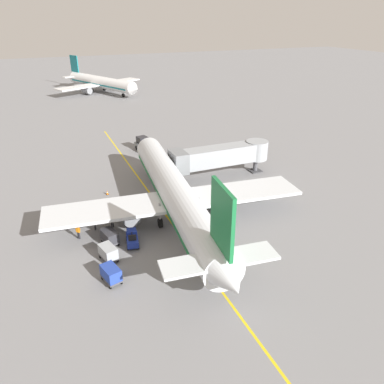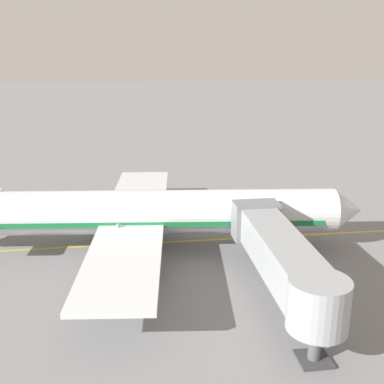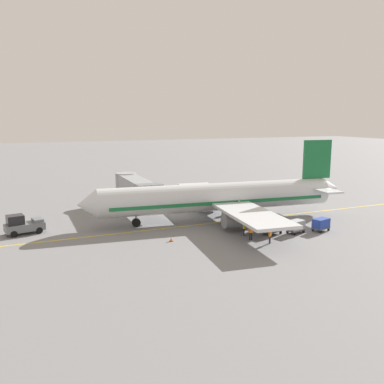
{
  "view_description": "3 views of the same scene",
  "coord_description": "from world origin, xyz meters",
  "px_view_note": "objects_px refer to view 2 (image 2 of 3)",
  "views": [
    {
      "loc": [
        -12.44,
        -36.66,
        22.21
      ],
      "look_at": [
        3.59,
        1.21,
        2.36
      ],
      "focal_mm": 34.55,
      "sensor_mm": 36.0,
      "label": 1
    },
    {
      "loc": [
        38.71,
        -0.79,
        16.59
      ],
      "look_at": [
        -1.6,
        4.62,
        4.07
      ],
      "focal_mm": 44.31,
      "sensor_mm": 36.0,
      "label": 2
    },
    {
      "loc": [
        -47.13,
        24.68,
        13.72
      ],
      "look_at": [
        1.74,
        3.85,
        4.05
      ],
      "focal_mm": 38.19,
      "sensor_mm": 36.0,
      "label": 3
    }
  ],
  "objects_px": {
    "baggage_tug_lead": "(103,217)",
    "baggage_cart_second_in_train": "(86,206)",
    "parked_airliner": "(142,213)",
    "ground_crew_loader": "(148,203)",
    "ground_crew_wing_walker": "(136,197)",
    "baggage_cart_third_in_train": "(52,206)",
    "safety_cone_nose_left": "(234,215)",
    "ground_crew_marshaller": "(147,209)",
    "jet_bridge": "(282,257)",
    "baggage_cart_front": "(113,207)"
  },
  "relations": [
    {
      "from": "baggage_cart_third_in_train",
      "to": "safety_cone_nose_left",
      "type": "relative_size",
      "value": 5.05
    },
    {
      "from": "parked_airliner",
      "to": "safety_cone_nose_left",
      "type": "bearing_deg",
      "value": 124.19
    },
    {
      "from": "parked_airliner",
      "to": "ground_crew_loader",
      "type": "xyz_separation_m",
      "value": [
        -9.49,
        0.93,
        -2.23
      ]
    },
    {
      "from": "baggage_cart_second_in_train",
      "to": "baggage_tug_lead",
      "type": "bearing_deg",
      "value": 32.05
    },
    {
      "from": "jet_bridge",
      "to": "baggage_cart_third_in_train",
      "type": "xyz_separation_m",
      "value": [
        -20.14,
        -17.73,
        -2.51
      ]
    },
    {
      "from": "baggage_cart_front",
      "to": "baggage_cart_third_in_train",
      "type": "xyz_separation_m",
      "value": [
        -1.15,
        -6.25,
        0.0
      ]
    },
    {
      "from": "jet_bridge",
      "to": "safety_cone_nose_left",
      "type": "distance_m",
      "value": 17.19
    },
    {
      "from": "baggage_cart_second_in_train",
      "to": "ground_crew_loader",
      "type": "xyz_separation_m",
      "value": [
        -0.25,
        6.41,
        0.0
      ]
    },
    {
      "from": "safety_cone_nose_left",
      "to": "baggage_tug_lead",
      "type": "bearing_deg",
      "value": -89.64
    },
    {
      "from": "ground_crew_marshaller",
      "to": "baggage_tug_lead",
      "type": "bearing_deg",
      "value": -74.11
    },
    {
      "from": "baggage_cart_second_in_train",
      "to": "safety_cone_nose_left",
      "type": "height_order",
      "value": "baggage_cart_second_in_train"
    },
    {
      "from": "baggage_tug_lead",
      "to": "ground_crew_wing_walker",
      "type": "height_order",
      "value": "ground_crew_wing_walker"
    },
    {
      "from": "parked_airliner",
      "to": "ground_crew_loader",
      "type": "height_order",
      "value": "parked_airliner"
    },
    {
      "from": "baggage_tug_lead",
      "to": "baggage_cart_front",
      "type": "xyz_separation_m",
      "value": [
        -2.19,
        0.99,
        0.24
      ]
    },
    {
      "from": "ground_crew_marshaller",
      "to": "jet_bridge",
      "type": "bearing_deg",
      "value": 24.2
    },
    {
      "from": "baggage_tug_lead",
      "to": "ground_crew_wing_walker",
      "type": "xyz_separation_m",
      "value": [
        -5.14,
        3.35,
        0.24
      ]
    },
    {
      "from": "parked_airliner",
      "to": "baggage_tug_lead",
      "type": "relative_size",
      "value": 13.93
    },
    {
      "from": "ground_crew_marshaller",
      "to": "parked_airliner",
      "type": "bearing_deg",
      "value": -5.28
    },
    {
      "from": "baggage_cart_front",
      "to": "safety_cone_nose_left",
      "type": "bearing_deg",
      "value": 80.16
    },
    {
      "from": "baggage_cart_second_in_train",
      "to": "ground_crew_marshaller",
      "type": "height_order",
      "value": "ground_crew_marshaller"
    },
    {
      "from": "baggage_cart_third_in_train",
      "to": "parked_airliner",
      "type": "bearing_deg",
      "value": 42.69
    },
    {
      "from": "baggage_tug_lead",
      "to": "baggage_cart_second_in_train",
      "type": "distance_m",
      "value": 3.44
    },
    {
      "from": "ground_crew_wing_walker",
      "to": "ground_crew_loader",
      "type": "bearing_deg",
      "value": 32.18
    },
    {
      "from": "ground_crew_marshaller",
      "to": "baggage_cart_third_in_train",
      "type": "bearing_deg",
      "value": -102.29
    },
    {
      "from": "ground_crew_loader",
      "to": "safety_cone_nose_left",
      "type": "bearing_deg",
      "value": 70.17
    },
    {
      "from": "parked_airliner",
      "to": "baggage_cart_second_in_train",
      "type": "xyz_separation_m",
      "value": [
        -9.24,
        -5.48,
        -2.24
      ]
    },
    {
      "from": "baggage_tug_lead",
      "to": "baggage_cart_front",
      "type": "bearing_deg",
      "value": 155.67
    },
    {
      "from": "baggage_tug_lead",
      "to": "ground_crew_loader",
      "type": "height_order",
      "value": "ground_crew_loader"
    },
    {
      "from": "baggage_cart_third_in_train",
      "to": "ground_crew_marshaller",
      "type": "xyz_separation_m",
      "value": [
        2.1,
        9.63,
        0.0
      ]
    },
    {
      "from": "ground_crew_wing_walker",
      "to": "ground_crew_marshaller",
      "type": "xyz_separation_m",
      "value": [
        3.9,
        1.02,
        0.0
      ]
    },
    {
      "from": "baggage_cart_front",
      "to": "baggage_cart_third_in_train",
      "type": "bearing_deg",
      "value": -100.45
    },
    {
      "from": "parked_airliner",
      "to": "baggage_cart_third_in_train",
      "type": "bearing_deg",
      "value": -137.31
    },
    {
      "from": "parked_airliner",
      "to": "ground_crew_loader",
      "type": "bearing_deg",
      "value": 174.4
    },
    {
      "from": "baggage_cart_second_in_train",
      "to": "baggage_cart_third_in_train",
      "type": "distance_m",
      "value": 3.47
    },
    {
      "from": "jet_bridge",
      "to": "baggage_cart_front",
      "type": "distance_m",
      "value": 22.33
    },
    {
      "from": "baggage_cart_front",
      "to": "safety_cone_nose_left",
      "type": "distance_m",
      "value": 12.32
    },
    {
      "from": "baggage_cart_second_in_train",
      "to": "ground_crew_wing_walker",
      "type": "distance_m",
      "value": 5.63
    },
    {
      "from": "ground_crew_wing_walker",
      "to": "ground_crew_loader",
      "type": "xyz_separation_m",
      "value": [
        1.98,
        1.25,
        0.0
      ]
    },
    {
      "from": "parked_airliner",
      "to": "ground_crew_wing_walker",
      "type": "relative_size",
      "value": 22.1
    },
    {
      "from": "ground_crew_wing_walker",
      "to": "jet_bridge",
      "type": "bearing_deg",
      "value": 22.59
    },
    {
      "from": "ground_crew_loader",
      "to": "ground_crew_marshaller",
      "type": "bearing_deg",
      "value": -6.86
    },
    {
      "from": "ground_crew_wing_walker",
      "to": "ground_crew_loader",
      "type": "height_order",
      "value": "same"
    },
    {
      "from": "baggage_tug_lead",
      "to": "jet_bridge",
      "type": "bearing_deg",
      "value": 36.59
    },
    {
      "from": "parked_airliner",
      "to": "baggage_cart_third_in_train",
      "type": "distance_m",
      "value": 13.35
    },
    {
      "from": "baggage_cart_front",
      "to": "ground_crew_loader",
      "type": "distance_m",
      "value": 3.73
    },
    {
      "from": "parked_airliner",
      "to": "baggage_cart_second_in_train",
      "type": "relative_size",
      "value": 12.54
    },
    {
      "from": "jet_bridge",
      "to": "ground_crew_wing_walker",
      "type": "height_order",
      "value": "jet_bridge"
    },
    {
      "from": "baggage_cart_second_in_train",
      "to": "ground_crew_wing_walker",
      "type": "relative_size",
      "value": 1.76
    },
    {
      "from": "baggage_cart_second_in_train",
      "to": "ground_crew_loader",
      "type": "relative_size",
      "value": 1.76
    },
    {
      "from": "ground_crew_wing_walker",
      "to": "ground_crew_marshaller",
      "type": "distance_m",
      "value": 4.03
    }
  ]
}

